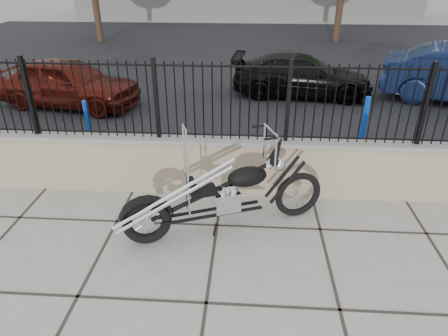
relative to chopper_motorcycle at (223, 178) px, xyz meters
The scene contains 9 objects.
ground_plane 1.66m from the chopper_motorcycle, 93.54° to the right, with size 90.00×90.00×0.00m, color #99968E.
parking_lot 11.10m from the chopper_motorcycle, 90.46° to the left, with size 30.00×30.00×0.00m, color black.
retaining_wall 1.13m from the chopper_motorcycle, 94.70° to the left, with size 14.00×0.36×0.96m, color gray.
iron_fence 1.30m from the chopper_motorcycle, 94.70° to the left, with size 14.00×0.08×1.20m, color black.
chopper_motorcycle is the anchor object (origin of this frame).
car_red 6.82m from the chopper_motorcycle, 130.15° to the left, with size 1.49×3.71×1.26m, color #4B110A.
car_black 6.80m from the chopper_motorcycle, 74.82° to the left, with size 1.59×3.90×1.13m, color black.
bollard_a 4.24m from the chopper_motorcycle, 136.01° to the left, with size 0.11×0.11×0.91m, color #0C2FBA.
bollard_b 4.41m from the chopper_motorcycle, 50.83° to the left, with size 0.12×0.12×0.96m, color #0B41A7.
Camera 1 is at (0.42, -3.28, 3.47)m, focal length 32.00 mm.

